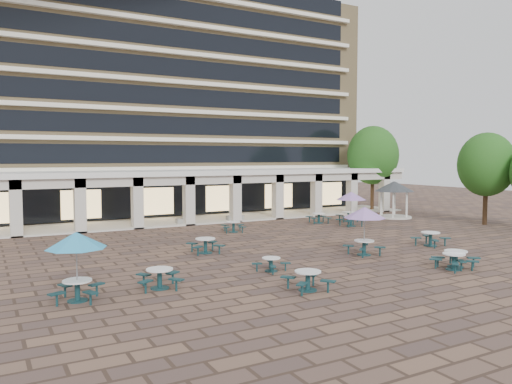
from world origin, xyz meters
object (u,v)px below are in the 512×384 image
picnic_table_0 (308,279)px  planter_right (235,216)px  planter_left (185,218)px  gazebo (394,190)px  picnic_table_1 (271,263)px  picnic_table_2 (454,260)px

picnic_table_0 → planter_right: bearing=76.9°
picnic_table_0 → planter_left: 21.82m
gazebo → picnic_table_1: bearing=-147.8°
picnic_table_0 → planter_left: planter_left is taller
planter_left → gazebo: bearing=-14.9°
planter_left → planter_right: size_ratio=1.00×
picnic_table_1 → planter_left: (2.38, 17.89, 0.13)m
gazebo → planter_left: size_ratio=2.37×
picnic_table_1 → planter_left: bearing=61.1°
picnic_table_2 → picnic_table_0: bearing=179.4°
picnic_table_0 → picnic_table_2: (8.47, -0.30, -0.01)m
gazebo → planter_right: gazebo is taller
gazebo → planter_left: gazebo is taller
picnic_table_2 → planter_right: size_ratio=1.23×
picnic_table_0 → gazebo: 27.05m
picnic_table_1 → picnic_table_0: bearing=-118.3°
picnic_table_1 → planter_right: (6.95, 17.89, 0.01)m
picnic_table_1 → gazebo: (20.69, 13.01, 2.09)m
picnic_table_1 → planter_right: size_ratio=1.22×
picnic_table_1 → planter_left: 18.05m
picnic_table_1 → gazebo: bearing=10.8°
planter_left → planter_right: 4.57m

